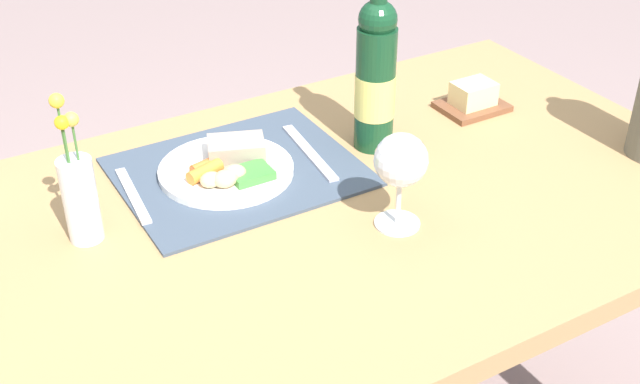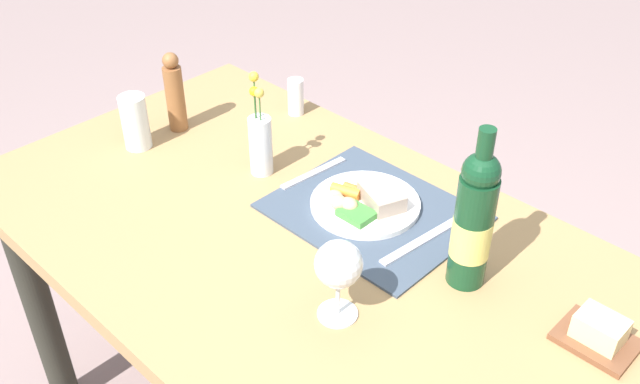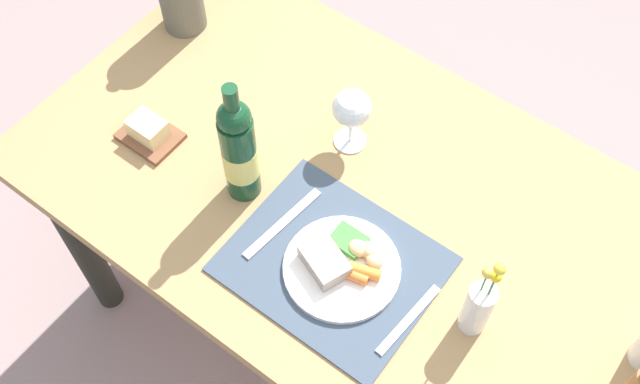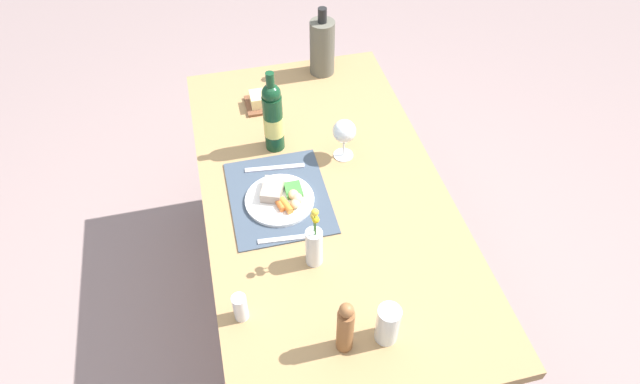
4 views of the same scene
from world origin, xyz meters
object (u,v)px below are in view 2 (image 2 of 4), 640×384
Objects in this scene: wine_bottle at (474,221)px; fork at (421,241)px; wine_glass at (339,266)px; flower_vase at (260,141)px; dinner_plate at (365,202)px; salt_shaker at (296,97)px; water_tumbler at (136,125)px; pepper_mill at (175,93)px; butter_dish at (598,333)px; dining_table at (320,289)px; knife at (314,173)px.

fork is at bearing -11.03° from wine_bottle.
flower_vase is (0.44, -0.21, -0.03)m from wine_glass.
flower_vase is at bearing 11.58° from dinner_plate.
water_tumbler is at bearing 67.66° from salt_shaker.
wine_glass is 0.74m from water_tumbler.
water_tumbler is at bearing 10.60° from wine_bottle.
salt_shaker is 0.47× the size of pepper_mill.
water_tumbler is (0.56, 0.19, 0.04)m from dinner_plate.
fork is 0.37m from butter_dish.
wine_bottle reaches higher than salt_shaker.
pepper_mill is at bearing -90.06° from water_tumbler.
flower_vase is 0.28m from salt_shaker.
flower_vase is at bearing -19.49° from dining_table.
knife is at bearing -39.72° from wine_glass.
wine_glass is 0.45m from butter_dish.
dinner_plate is 0.94× the size of flower_vase.
wine_bottle is (-0.26, -0.12, 0.25)m from dining_table.
salt_shaker is at bearing -38.36° from wine_glass.
pepper_mill reaches higher than dining_table.
fork is 2.22× the size of salt_shaker.
pepper_mill is at bearing 2.90° from flower_vase.
pepper_mill is at bearing 7.05° from dinner_plate.
butter_dish is (-0.25, -0.02, -0.12)m from wine_bottle.
knife is (0.17, -0.01, -0.01)m from dinner_plate.
dinner_plate is 0.16m from fork.
salt_shaker is at bearing -112.34° from water_tumbler.
fork is 1.33× the size of wine_glass.
fork is at bearing -165.86° from water_tumbler.
salt_shaker is (0.24, -0.18, 0.04)m from knife.
dinner_plate is at bearing 154.89° from salt_shaker.
wine_glass reaches higher than knife.
wine_bottle reaches higher than pepper_mill.
dinner_plate is at bearing -6.47° from wine_bottle.
wine_glass reaches higher than dinner_plate.
wine_glass is 0.74m from salt_shaker.
wine_glass reaches higher than dining_table.
dinner_plate is at bearing -168.42° from flower_vase.
flower_vase reaches higher than dinner_plate.
dinner_plate is 0.53m from butter_dish.
dinner_plate is 0.57m from pepper_mill.
dinner_plate is 0.17m from knife.
knife is 0.47m from wine_bottle.
dining_table is 9.76× the size of wine_glass.
pepper_mill is (0.58, -0.09, 0.21)m from dining_table.
flower_vase is 2.59× the size of salt_shaker.
dining_table is 16.24× the size of salt_shaker.
water_tumbler is at bearing 89.94° from pepper_mill.
knife reaches higher than dining_table.
fork and knife have the same top height.
wine_glass is at bearing 65.25° from wine_bottle.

